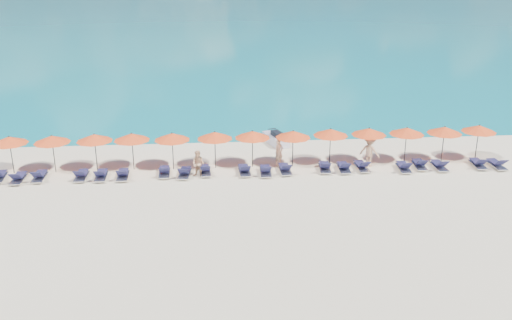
{
  "coord_description": "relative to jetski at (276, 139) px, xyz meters",
  "views": [
    {
      "loc": [
        -2.37,
        -26.81,
        12.02
      ],
      "look_at": [
        0.0,
        3.0,
        1.2
      ],
      "focal_mm": 40.0,
      "sensor_mm": 36.0,
      "label": 1
    }
  ],
  "objects": [
    {
      "name": "lounger_7",
      "position": [
        -5.89,
        -5.52,
        -0.13
      ],
      "size": [
        0.79,
        1.75,
        0.66
      ],
      "rotation": [
        0.0,
        0.0,
        -0.1
      ],
      "color": "silver",
      "rests_on": "ground"
    },
    {
      "name": "lounger_11",
      "position": [
        -0.07,
        -5.38,
        -0.13
      ],
      "size": [
        0.67,
        1.72,
        0.66
      ],
      "rotation": [
        0.0,
        0.0,
        0.03
      ],
      "color": "silver",
      "rests_on": "ground"
    },
    {
      "name": "lounger_1",
      "position": [
        -15.15,
        -5.6,
        -0.13
      ],
      "size": [
        0.64,
        1.71,
        0.66
      ],
      "rotation": [
        0.0,
        0.0,
        0.01
      ],
      "color": "silver",
      "rests_on": "ground"
    },
    {
      "name": "beachgoer_c",
      "position": [
        5.09,
        -4.7,
        0.58
      ],
      "size": [
        1.33,
        1.16,
        1.9
      ],
      "primitive_type": "imported",
      "rotation": [
        0.0,
        0.0,
        2.55
      ],
      "color": "#DDA77B",
      "rests_on": "ground"
    },
    {
      "name": "lounger_19",
      "position": [
        12.64,
        -5.57,
        -0.13
      ],
      "size": [
        0.66,
        1.71,
        0.66
      ],
      "rotation": [
        0.0,
        0.0,
        0.02
      ],
      "color": "silver",
      "rests_on": "ground"
    },
    {
      "name": "umbrella_10",
      "position": [
        7.43,
        -4.24,
        1.65
      ],
      "size": [
        2.1,
        2.1,
        2.28
      ],
      "color": "black",
      "rests_on": "ground"
    },
    {
      "name": "umbrella_2",
      "position": [
        -11.07,
        -4.11,
        1.65
      ],
      "size": [
        2.1,
        2.1,
        2.28
      ],
      "color": "black",
      "rests_on": "ground"
    },
    {
      "name": "ground",
      "position": [
        -1.85,
        -9.4,
        -0.36
      ],
      "size": [
        1400.0,
        1400.0,
        0.0
      ],
      "primitive_type": "plane",
      "color": "beige"
    },
    {
      "name": "beachgoer_b",
      "position": [
        -5.09,
        -5.64,
        0.42
      ],
      "size": [
        0.88,
        0.74,
        1.56
      ],
      "primitive_type": "imported",
      "rotation": [
        0.0,
        0.0,
        -0.48
      ],
      "color": "#DDA77B",
      "rests_on": "ground"
    },
    {
      "name": "umbrella_11",
      "position": [
        9.76,
        -4.25,
        1.65
      ],
      "size": [
        2.1,
        2.1,
        2.28
      ],
      "color": "black",
      "rests_on": "ground"
    },
    {
      "name": "lounger_16",
      "position": [
        8.03,
        -5.24,
        -0.13
      ],
      "size": [
        0.78,
        1.75,
        0.66
      ],
      "rotation": [
        0.0,
        0.0,
        -0.1
      ],
      "color": "silver",
      "rests_on": "ground"
    },
    {
      "name": "umbrella_4",
      "position": [
        -6.59,
        -4.27,
        1.65
      ],
      "size": [
        2.1,
        2.1,
        2.28
      ],
      "color": "black",
      "rests_on": "ground"
    },
    {
      "name": "lounger_15",
      "position": [
        6.95,
        -5.6,
        -0.13
      ],
      "size": [
        0.73,
        1.74,
        0.66
      ],
      "rotation": [
        0.0,
        0.0,
        -0.07
      ],
      "color": "silver",
      "rests_on": "ground"
    },
    {
      "name": "beachgoer_a",
      "position": [
        -0.29,
        -4.13,
        0.45
      ],
      "size": [
        0.71,
        0.65,
        1.62
      ],
      "primitive_type": "imported",
      "rotation": [
        0.0,
        0.0,
        0.59
      ],
      "color": "#DDA77B",
      "rests_on": "ground"
    },
    {
      "name": "jetski",
      "position": [
        0.0,
        0.0,
        0.0
      ],
      "size": [
        1.65,
        2.65,
        0.88
      ],
      "rotation": [
        0.0,
        0.0,
        0.31
      ],
      "color": "silver",
      "rests_on": "ground"
    },
    {
      "name": "lounger_18",
      "position": [
        11.59,
        -5.38,
        -0.13
      ],
      "size": [
        0.73,
        1.74,
        0.66
      ],
      "rotation": [
        0.0,
        0.0,
        -0.06
      ],
      "color": "silver",
      "rests_on": "ground"
    },
    {
      "name": "lounger_5",
      "position": [
        -9.38,
        -5.54,
        -0.13
      ],
      "size": [
        0.7,
        1.73,
        0.66
      ],
      "rotation": [
        0.0,
        0.0,
        0.05
      ],
      "color": "silver",
      "rests_on": "ground"
    },
    {
      "name": "headland_small",
      "position": [
        -151.85,
        550.6,
        -35.36
      ],
      "size": [
        162.0,
        126.0,
        85.5
      ],
      "color": "black",
      "rests_on": "ground"
    },
    {
      "name": "lounger_17",
      "position": [
        9.14,
        -5.52,
        -0.13
      ],
      "size": [
        0.63,
        1.7,
        0.66
      ],
      "rotation": [
        0.0,
        0.0,
        -0.01
      ],
      "color": "silver",
      "rests_on": "ground"
    },
    {
      "name": "umbrella_7",
      "position": [
        0.51,
        -4.36,
        1.65
      ],
      "size": [
        2.1,
        2.1,
        2.28
      ],
      "color": "black",
      "rests_on": "ground"
    },
    {
      "name": "umbrella_12",
      "position": [
        11.98,
        -4.1,
        1.65
      ],
      "size": [
        2.1,
        2.1,
        2.28
      ],
      "color": "black",
      "rests_on": "ground"
    },
    {
      "name": "umbrella_5",
      "position": [
        -4.1,
        -4.22,
        1.65
      ],
      "size": [
        2.1,
        2.1,
        2.28
      ],
      "color": "black",
      "rests_on": "ground"
    },
    {
      "name": "lounger_3",
      "position": [
        -11.71,
        -5.46,
        -0.13
      ],
      "size": [
        0.62,
        1.7,
        0.66
      ],
      "rotation": [
        0.0,
        0.0,
        -0.0
      ],
      "color": "silver",
      "rests_on": "ground"
    },
    {
      "name": "lounger_14",
      "position": [
        4.52,
        -5.27,
        -0.13
      ],
      "size": [
        0.7,
        1.73,
        0.66
      ],
      "rotation": [
        0.0,
        0.0,
        0.05
      ],
      "color": "silver",
      "rests_on": "ground"
    },
    {
      "name": "umbrella_6",
      "position": [
        -1.89,
        -4.21,
        1.65
      ],
      "size": [
        2.1,
        2.1,
        2.28
      ],
      "color": "black",
      "rests_on": "ground"
    },
    {
      "name": "umbrella_1",
      "position": [
        -13.45,
        -4.21,
        1.65
      ],
      "size": [
        2.1,
        2.1,
        2.28
      ],
      "color": "black",
      "rests_on": "ground"
    },
    {
      "name": "lounger_10",
      "position": [
        -1.22,
        -5.58,
        -0.13
      ],
      "size": [
        0.68,
        1.72,
        0.66
      ],
      "rotation": [
        0.0,
        0.0,
        -0.04
      ],
      "color": "silver",
      "rests_on": "ground"
    },
    {
      "name": "lounger_2",
      "position": [
        -14.05,
        -5.4,
        -0.13
      ],
      "size": [
        0.66,
        1.71,
        0.66
      ],
      "rotation": [
        0.0,
        0.0,
        0.02
      ],
      "color": "silver",
      "rests_on": "ground"
    },
    {
      "name": "lounger_9",
      "position": [
        -2.44,
        -5.4,
        -0.13
      ],
      "size": [
        0.72,
        1.73,
        0.66
      ],
      "rotation": [
        0.0,
        0.0,
        0.06
      ],
      "color": "silver",
      "rests_on": "ground"
    },
    {
      "name": "lounger_13",
      "position": [
        3.42,
        -5.39,
        -0.13
      ],
      "size": [
        0.69,
        1.72,
        0.66
      ],
      "rotation": [
        0.0,
        0.0,
        -0.04
      ],
      "color": "silver",
      "rests_on": "ground"
    },
    {
      "name": "lounger_12",
      "position": [
        2.3,
        -5.27,
        -0.13
      ],
      "size": [
        0.78,
        1.75,
        0.66
      ],
      "rotation": [
        0.0,
        0.0,
        -0.1
      ],
      "color": "silver",
      "rests_on": "ground"
    },
    {
      "name": "lounger_8",
      "position": [
        -4.73,
        -5.23,
        -0.13
      ],
      "size": [
        0.74,
        1.74,
        0.66
      ],
      "rotation": [
        0.0,
        0.0,
        0.07
      ],
      "color": "silver",
      "rests_on": "ground"
    },
    {
      "name": "umbrella_8",
      "position": [
        2.81,
        -4.14,
        1.65
      ],
      "size": [
        2.1,
        2.1,
        2.28
      ],
      "color": "black",
      "rests_on": "ground"
    },
    {
      "name": "lounger_4",
      "position": [
        -10.6,
        -5.52,
        -0.13
      ],
      "size": [
        0.68,
        1.72,
        0.66
      ],
      "rotation": [
        0.0,
        0.0,
        0.03
      ],
      "color": "silver",
      "rests_on": "ground"
    },
    {
      "name": "umbrella_0",
      "position": [
        -15.84,
        -4.2,
        1.65
      ],
      "size": [
        2.1,
        2.1,
        2.28
      ],
      "color": "black",
      "rests_on": "ground"
    },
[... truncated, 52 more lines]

